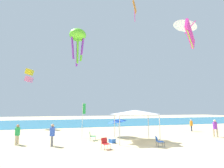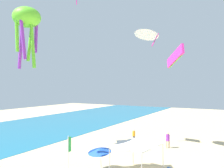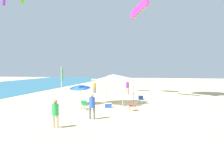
{
  "view_description": "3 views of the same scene",
  "coord_description": "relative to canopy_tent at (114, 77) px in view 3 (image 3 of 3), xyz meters",
  "views": [
    {
      "loc": [
        -7.84,
        -12.46,
        3.05
      ],
      "look_at": [
        -0.26,
        13.98,
        6.82
      ],
      "focal_mm": 28.5,
      "sensor_mm": 36.0,
      "label": 1
    },
    {
      "loc": [
        -18.59,
        -4.26,
        7.27
      ],
      "look_at": [
        -0.26,
        6.09,
        7.5
      ],
      "focal_mm": 36.65,
      "sensor_mm": 36.0,
      "label": 2
    },
    {
      "loc": [
        -25.08,
        -1.59,
        3.59
      ],
      "look_at": [
        -0.39,
        3.59,
        1.92
      ],
      "focal_mm": 40.56,
      "sensor_mm": 36.0,
      "label": 3
    }
  ],
  "objects": [
    {
      "name": "person_near_umbrella",
      "position": [
        -7.39,
        0.04,
        -1.59
      ],
      "size": [
        0.42,
        0.47,
        1.78
      ],
      "rotation": [
        0.0,
        0.0,
        4.63
      ],
      "color": "slate",
      "rests_on": "ground"
    },
    {
      "name": "folding_chair_near_cooler",
      "position": [
        -3.83,
        1.69,
        -2.16
      ],
      "size": [
        0.71,
        0.63,
        0.82
      ],
      "rotation": [
        0.0,
        0.0,
        1.4
      ],
      "color": "black",
      "rests_on": "ground"
    },
    {
      "name": "person_kite_handler",
      "position": [
        10.23,
        4.82,
        -1.71
      ],
      "size": [
        0.37,
        0.38,
        1.57
      ],
      "rotation": [
        0.0,
        0.0,
        1.05
      ],
      "color": "#33384C",
      "rests_on": "ground"
    },
    {
      "name": "person_watching_sky",
      "position": [
        -10.26,
        1.44,
        -1.64
      ],
      "size": [
        0.4,
        0.44,
        1.69
      ],
      "rotation": [
        0.0,
        0.0,
        1.26
      ],
      "color": "#C6B28C",
      "rests_on": "ground"
    },
    {
      "name": "person_beachcomber",
      "position": [
        9.3,
        0.03,
        -1.55
      ],
      "size": [
        0.44,
        0.44,
        1.85
      ],
      "rotation": [
        0.0,
        0.0,
        2.27
      ],
      "color": "#C6B28C",
      "rests_on": "ground"
    },
    {
      "name": "canopy_tent",
      "position": [
        0.0,
        0.0,
        0.0
      ],
      "size": [
        4.02,
        3.6,
        2.9
      ],
      "rotation": [
        0.0,
        0.0,
        -0.15
      ],
      "color": "#B7B7BC",
      "rests_on": "ground"
    },
    {
      "name": "kite_parafoil_magenta",
      "position": [
        5.14,
        -1.91,
        7.58
      ],
      "size": [
        2.88,
        2.38,
        2.1
      ],
      "rotation": [
        0.0,
        0.0,
        0.7
      ],
      "color": "#E02D9E"
    },
    {
      "name": "ground",
      "position": [
        1.05,
        -3.28,
        -2.68
      ],
      "size": [
        120.0,
        120.0,
        0.1
      ],
      "primitive_type": "cube",
      "color": "#D6BC8C"
    },
    {
      "name": "cooler_box",
      "position": [
        -2.26,
        0.05,
        -2.43
      ],
      "size": [
        0.59,
        0.72,
        0.4
      ],
      "color": "blue",
      "rests_on": "ground"
    },
    {
      "name": "folding_chair_right_of_tent",
      "position": [
        0.88,
        -2.61,
        -2.16
      ],
      "size": [
        0.72,
        0.64,
        0.82
      ],
      "rotation": [
        0.0,
        0.0,
        1.37
      ],
      "color": "black",
      "rests_on": "ground"
    },
    {
      "name": "banner_flag",
      "position": [
        -4.5,
        3.48,
        -0.43
      ],
      "size": [
        0.36,
        0.06,
        3.66
      ],
      "color": "silver",
      "rests_on": "ground"
    },
    {
      "name": "beach_umbrella",
      "position": [
        -0.79,
        3.18,
        -0.88
      ],
      "size": [
        2.07,
        2.04,
        2.11
      ],
      "color": "silver",
      "rests_on": "ground"
    },
    {
      "name": "folding_chair_facing_ocean",
      "position": [
        -3.45,
        -2.19,
        -2.16
      ],
      "size": [
        0.66,
        0.73,
        0.82
      ],
      "rotation": [
        0.0,
        0.0,
        0.25
      ],
      "color": "black",
      "rests_on": "ground"
    }
  ]
}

